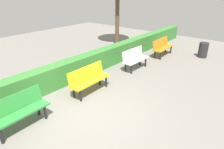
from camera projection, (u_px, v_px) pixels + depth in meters
ground_plane at (86, 114)px, 5.62m from camera, size 22.23×22.23×0.00m
bench_orange at (162, 46)px, 10.20m from camera, size 1.57×0.52×0.86m
bench_white at (135, 58)px, 8.54m from camera, size 1.37×0.49×0.86m
bench_yellow at (89, 78)px, 6.65m from camera, size 1.54×0.50×0.86m
bench_green at (18, 110)px, 4.94m from camera, size 1.49×0.52×0.86m
hedge_row at (69, 71)px, 7.43m from camera, size 18.23×0.50×0.80m
trash_bin at (203, 50)px, 10.00m from camera, size 0.44×0.44×0.74m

